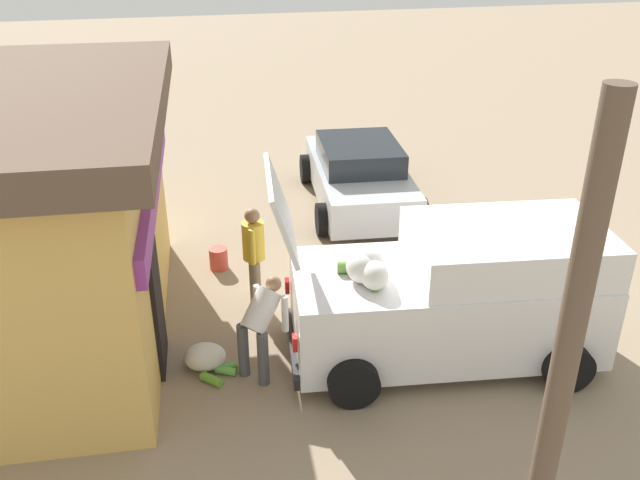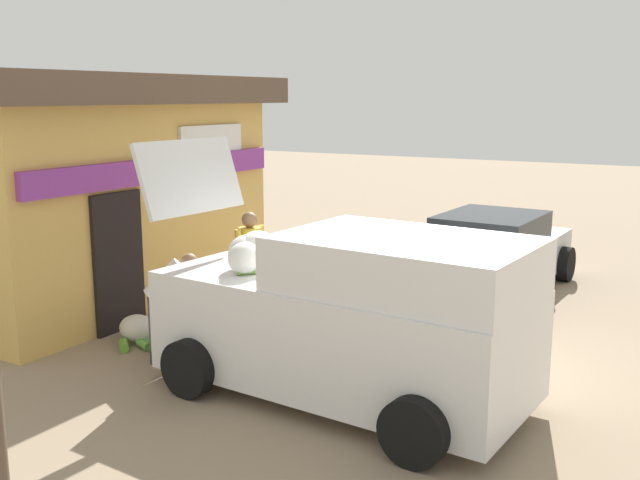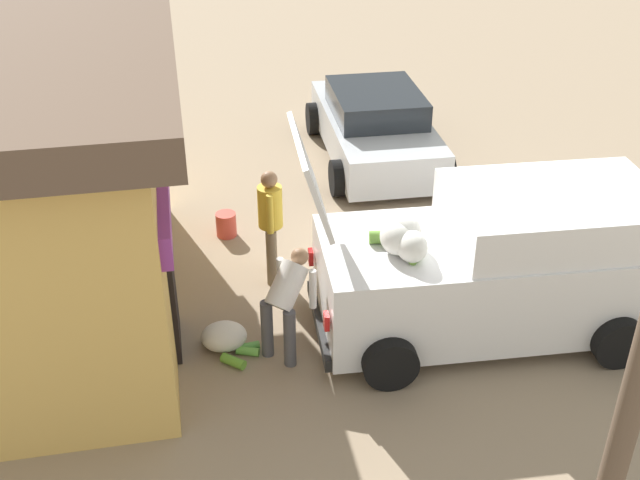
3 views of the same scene
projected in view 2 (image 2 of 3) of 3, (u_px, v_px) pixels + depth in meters
name	position (u px, v px, depth m)	size (l,w,h in m)	color
ground_plane	(402.00, 370.00, 8.98)	(60.00, 60.00, 0.00)	gray
storefront_bar	(75.00, 186.00, 11.93)	(6.10, 4.72, 3.63)	#E0B259
delivery_van	(351.00, 316.00, 7.96)	(2.45, 4.57, 2.79)	white
parked_sedan	(490.00, 254.00, 12.58)	(4.09, 2.33, 1.33)	#B2B7BC
vendor_standing	(250.00, 259.00, 10.69)	(0.56, 0.39, 1.67)	#726047
customer_bending	(167.00, 295.00, 9.31)	(0.70, 0.70, 1.35)	#4C4C51
unloaded_banana_pile	(138.00, 330.00, 9.98)	(0.78, 0.73, 0.37)	silver
paint_bucket	(272.00, 286.00, 12.21)	(0.32, 0.32, 0.38)	#BF3F33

